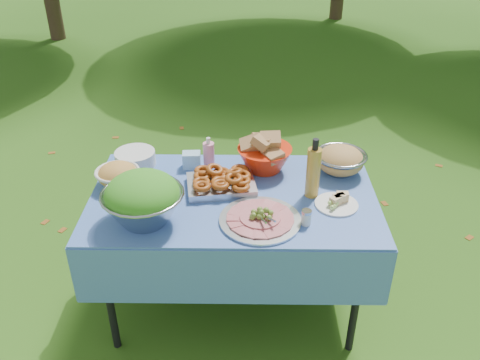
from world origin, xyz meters
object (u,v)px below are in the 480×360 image
bread_bowl (265,153)px  pasta_bowl_steel (340,160)px  picnic_table (234,253)px  oil_bottle (314,168)px  plate_stack (135,158)px  salad_bowl (143,199)px  charcuterie_platter (260,213)px

bread_bowl → pasta_bowl_steel: size_ratio=1.07×
bread_bowl → pasta_bowl_steel: bread_bowl is taller
picnic_table → oil_bottle: 0.67m
picnic_table → plate_stack: size_ratio=6.48×
picnic_table → bread_bowl: bread_bowl is taller
plate_stack → oil_bottle: size_ratio=0.70×
salad_bowl → picnic_table: bearing=29.0°
bread_bowl → salad_bowl: bearing=-139.2°
salad_bowl → bread_bowl: (0.58, 0.50, -0.03)m
plate_stack → picnic_table: bearing=-28.9°
salad_bowl → plate_stack: 0.56m
bread_bowl → pasta_bowl_steel: 0.41m
salad_bowl → oil_bottle: bearing=16.1°
plate_stack → charcuterie_platter: (0.69, -0.53, 0.00)m
bread_bowl → picnic_table: bearing=-121.6°
salad_bowl → pasta_bowl_steel: 1.10m
pasta_bowl_steel → charcuterie_platter: size_ratio=0.72×
plate_stack → charcuterie_platter: bearing=-37.6°
pasta_bowl_steel → oil_bottle: 0.31m
plate_stack → charcuterie_platter: charcuterie_platter is taller
plate_stack → bread_bowl: bread_bowl is taller
charcuterie_platter → oil_bottle: (0.27, 0.23, 0.12)m
picnic_table → plate_stack: 0.76m
pasta_bowl_steel → plate_stack: bearing=176.9°
salad_bowl → charcuterie_platter: bearing=0.4°
plate_stack → pasta_bowl_steel: pasta_bowl_steel is taller
salad_bowl → oil_bottle: oil_bottle is taller
plate_stack → pasta_bowl_steel: size_ratio=0.80×
pasta_bowl_steel → oil_bottle: size_ratio=0.88×
picnic_table → oil_bottle: size_ratio=4.57×
bread_bowl → oil_bottle: (0.23, -0.26, 0.06)m
salad_bowl → bread_bowl: size_ratio=1.27×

